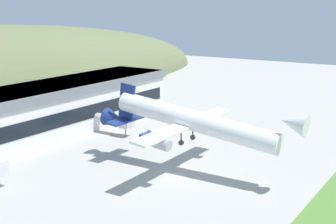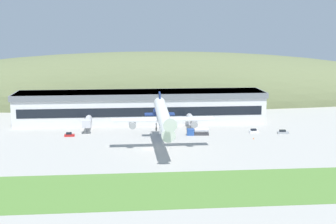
{
  "view_description": "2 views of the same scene",
  "coord_description": "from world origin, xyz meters",
  "px_view_note": "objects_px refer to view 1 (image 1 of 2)",
  "views": [
    {
      "loc": [
        -76.79,
        -47.92,
        34.54
      ],
      "look_at": [
        3.53,
        4.43,
        12.67
      ],
      "focal_mm": 50.0,
      "sensor_mm": 36.0,
      "label": 1
    },
    {
      "loc": [
        -8.02,
        -155.5,
        41.06
      ],
      "look_at": [
        6.26,
        -0.66,
        13.02
      ],
      "focal_mm": 50.0,
      "sensor_mm": 36.0,
      "label": 2
    }
  ],
  "objects_px": {
    "service_car_2": "(215,114)",
    "jetway_1": "(116,121)",
    "fuel_truck": "(153,135)",
    "cargo_airplane": "(191,121)",
    "terminal_building": "(16,114)",
    "traffic_cone_0": "(216,128)",
    "service_car_0": "(190,120)"
  },
  "relations": [
    {
      "from": "service_car_2",
      "to": "traffic_cone_0",
      "type": "bearing_deg",
      "value": -150.82
    },
    {
      "from": "fuel_truck",
      "to": "traffic_cone_0",
      "type": "relative_size",
      "value": 14.86
    },
    {
      "from": "terminal_building",
      "to": "cargo_airplane",
      "type": "distance_m",
      "value": 48.36
    },
    {
      "from": "jetway_1",
      "to": "service_car_0",
      "type": "height_order",
      "value": "jetway_1"
    },
    {
      "from": "fuel_truck",
      "to": "jetway_1",
      "type": "bearing_deg",
      "value": 94.77
    },
    {
      "from": "cargo_airplane",
      "to": "service_car_0",
      "type": "distance_m",
      "value": 45.31
    },
    {
      "from": "service_car_0",
      "to": "fuel_truck",
      "type": "relative_size",
      "value": 0.44
    },
    {
      "from": "fuel_truck",
      "to": "service_car_2",
      "type": "bearing_deg",
      "value": -0.98
    },
    {
      "from": "service_car_0",
      "to": "fuel_truck",
      "type": "bearing_deg",
      "value": -174.38
    },
    {
      "from": "traffic_cone_0",
      "to": "fuel_truck",
      "type": "bearing_deg",
      "value": 157.04
    },
    {
      "from": "service_car_2",
      "to": "traffic_cone_0",
      "type": "distance_m",
      "value": 15.96
    },
    {
      "from": "cargo_airplane",
      "to": "traffic_cone_0",
      "type": "distance_m",
      "value": 38.42
    },
    {
      "from": "terminal_building",
      "to": "jetway_1",
      "type": "relative_size",
      "value": 9.02
    },
    {
      "from": "service_car_2",
      "to": "jetway_1",
      "type": "bearing_deg",
      "value": 160.51
    },
    {
      "from": "fuel_truck",
      "to": "cargo_airplane",
      "type": "bearing_deg",
      "value": -126.97
    },
    {
      "from": "cargo_airplane",
      "to": "service_car_0",
      "type": "bearing_deg",
      "value": 30.57
    },
    {
      "from": "cargo_airplane",
      "to": "fuel_truck",
      "type": "xyz_separation_m",
      "value": [
        15.2,
        20.19,
        -9.61
      ]
    },
    {
      "from": "cargo_airplane",
      "to": "service_car_0",
      "type": "height_order",
      "value": "cargo_airplane"
    },
    {
      "from": "cargo_airplane",
      "to": "jetway_1",
      "type": "bearing_deg",
      "value": 65.95
    },
    {
      "from": "cargo_airplane",
      "to": "fuel_truck",
      "type": "distance_m",
      "value": 27.03
    },
    {
      "from": "service_car_2",
      "to": "traffic_cone_0",
      "type": "xyz_separation_m",
      "value": [
        -13.93,
        -7.78,
        -0.35
      ]
    },
    {
      "from": "fuel_truck",
      "to": "traffic_cone_0",
      "type": "distance_m",
      "value": 21.46
    },
    {
      "from": "cargo_airplane",
      "to": "service_car_2",
      "type": "relative_size",
      "value": 10.84
    },
    {
      "from": "cargo_airplane",
      "to": "fuel_truck",
      "type": "relative_size",
      "value": 5.51
    },
    {
      "from": "terminal_building",
      "to": "fuel_truck",
      "type": "distance_m",
      "value": 35.41
    },
    {
      "from": "terminal_building",
      "to": "service_car_2",
      "type": "height_order",
      "value": "terminal_building"
    },
    {
      "from": "cargo_airplane",
      "to": "fuel_truck",
      "type": "bearing_deg",
      "value": 53.03
    },
    {
      "from": "terminal_building",
      "to": "jetway_1",
      "type": "xyz_separation_m",
      "value": [
        20.2,
        -16.01,
        -3.7
      ]
    },
    {
      "from": "terminal_building",
      "to": "service_car_0",
      "type": "bearing_deg",
      "value": -30.08
    },
    {
      "from": "traffic_cone_0",
      "to": "terminal_building",
      "type": "bearing_deg",
      "value": 138.62
    },
    {
      "from": "cargo_airplane",
      "to": "service_car_2",
      "type": "height_order",
      "value": "cargo_airplane"
    },
    {
      "from": "service_car_2",
      "to": "terminal_building",
      "type": "bearing_deg",
      "value": 152.73
    }
  ]
}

